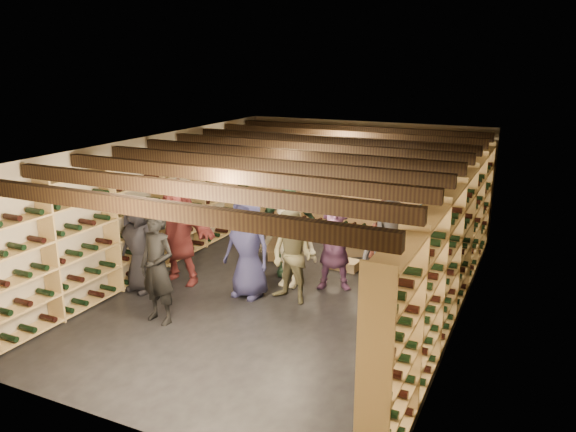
% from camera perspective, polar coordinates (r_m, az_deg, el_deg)
% --- Properties ---
extents(ground, '(8.00, 8.00, 0.00)m').
position_cam_1_polar(ground, '(9.45, 0.01, -7.45)').
color(ground, black).
rests_on(ground, ground).
extents(walls, '(5.52, 8.02, 2.40)m').
position_cam_1_polar(walls, '(9.05, 0.01, -0.45)').
color(walls, tan).
rests_on(walls, ground).
extents(ceiling, '(5.50, 8.00, 0.01)m').
position_cam_1_polar(ceiling, '(8.79, 0.01, 7.09)').
color(ceiling, beige).
rests_on(ceiling, walls).
extents(ceiling_joists, '(5.40, 7.12, 0.18)m').
position_cam_1_polar(ceiling_joists, '(8.81, 0.01, 6.19)').
color(ceiling_joists, black).
rests_on(ceiling_joists, ground).
extents(wine_rack_left, '(0.32, 7.50, 2.15)m').
position_cam_1_polar(wine_rack_left, '(10.40, -12.91, 0.58)').
color(wine_rack_left, '#A78651').
rests_on(wine_rack_left, ground).
extents(wine_rack_right, '(0.32, 7.50, 2.15)m').
position_cam_1_polar(wine_rack_right, '(8.37, 16.16, -3.34)').
color(wine_rack_right, '#A78651').
rests_on(wine_rack_right, ground).
extents(wine_rack_back, '(4.70, 0.30, 2.15)m').
position_cam_1_polar(wine_rack_back, '(12.55, 7.50, 3.42)').
color(wine_rack_back, '#A78651').
rests_on(wine_rack_back, ground).
extents(crate_stack_left, '(0.59, 0.51, 0.51)m').
position_cam_1_polar(crate_stack_left, '(10.77, -0.80, -3.04)').
color(crate_stack_left, tan).
rests_on(crate_stack_left, ground).
extents(crate_stack_right, '(0.59, 0.50, 0.51)m').
position_cam_1_polar(crate_stack_right, '(11.06, 7.06, -2.65)').
color(crate_stack_right, tan).
rests_on(crate_stack_right, ground).
extents(crate_loose, '(0.53, 0.37, 0.17)m').
position_cam_1_polar(crate_loose, '(10.35, 5.84, -4.92)').
color(crate_loose, tan).
rests_on(crate_loose, ground).
extents(person_0, '(0.85, 0.64, 1.57)m').
position_cam_1_polar(person_0, '(9.46, -14.85, -2.89)').
color(person_0, black).
rests_on(person_0, ground).
extents(person_1, '(0.66, 0.48, 1.66)m').
position_cam_1_polar(person_1, '(8.27, -13.12, -5.14)').
color(person_1, black).
rests_on(person_1, ground).
extents(person_2, '(0.83, 0.70, 1.50)m').
position_cam_1_polar(person_2, '(8.74, 0.44, -4.15)').
color(person_2, brown).
rests_on(person_2, ground).
extents(person_3, '(1.07, 0.63, 1.64)m').
position_cam_1_polar(person_3, '(9.31, 0.03, -2.42)').
color(person_3, beige).
rests_on(person_3, ground).
extents(person_4, '(1.04, 0.59, 1.68)m').
position_cam_1_polar(person_4, '(8.68, 13.36, -4.12)').
color(person_4, '#1D6D87').
rests_on(person_4, ground).
extents(person_5, '(1.70, 0.60, 1.81)m').
position_cam_1_polar(person_5, '(9.65, -11.10, -1.55)').
color(person_5, maroon).
rests_on(person_5, ground).
extents(person_6, '(0.87, 0.62, 1.68)m').
position_cam_1_polar(person_6, '(8.95, -4.12, -3.12)').
color(person_6, '#25254C').
rests_on(person_6, ground).
extents(person_8, '(0.90, 0.79, 1.59)m').
position_cam_1_polar(person_8, '(9.08, 9.87, -3.33)').
color(person_8, '#421C14').
rests_on(person_8, ground).
extents(person_10, '(1.14, 0.79, 1.79)m').
position_cam_1_polar(person_10, '(9.82, -0.03, -1.00)').
color(person_10, '#2E553A').
rests_on(person_10, ground).
extents(person_11, '(1.50, 0.92, 1.55)m').
position_cam_1_polar(person_11, '(9.31, 4.77, -2.79)').
color(person_11, '#8D568F').
rests_on(person_11, ground).
extents(person_12, '(1.02, 0.87, 1.77)m').
position_cam_1_polar(person_12, '(8.39, 10.16, -4.28)').
color(person_12, '#37363C').
rests_on(person_12, ground).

